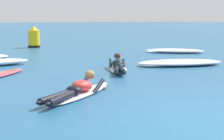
# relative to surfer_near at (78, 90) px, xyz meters

# --- Properties ---
(ground_plane) EXTENTS (120.00, 120.00, 0.00)m
(ground_plane) POSITION_rel_surfer_near_xyz_m (2.24, 8.01, -0.14)
(ground_plane) COLOR #235B84
(surfer_near) EXTENTS (1.73, 2.51, 0.54)m
(surfer_near) POSITION_rel_surfer_near_xyz_m (0.00, 0.00, 0.00)
(surfer_near) COLOR silver
(surfer_near) RESTS_ON ground
(surfer_far) EXTENTS (0.71, 2.54, 0.54)m
(surfer_far) POSITION_rel_surfer_near_xyz_m (1.31, 3.45, 0.00)
(surfer_far) COLOR silver
(surfer_far) RESTS_ON ground
(whitewater_mid_right) EXTENTS (2.77, 1.44, 0.19)m
(whitewater_mid_right) POSITION_rel_surfer_near_xyz_m (4.56, 8.27, -0.05)
(whitewater_mid_right) COLOR white
(whitewater_mid_right) RESTS_ON ground
(whitewater_far_band) EXTENTS (3.06, 1.20, 0.20)m
(whitewater_far_band) POSITION_rel_surfer_near_xyz_m (3.59, 4.30, -0.04)
(whitewater_far_band) COLOR white
(whitewater_far_band) RESTS_ON ground
(channel_marker_buoy) EXTENTS (0.63, 0.63, 1.15)m
(channel_marker_buoy) POSITION_rel_surfer_near_xyz_m (-2.14, 11.67, 0.33)
(channel_marker_buoy) COLOR yellow
(channel_marker_buoy) RESTS_ON ground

